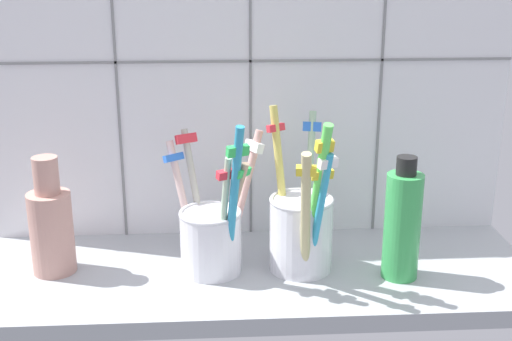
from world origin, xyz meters
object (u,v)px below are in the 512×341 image
(toothbrush_cup_right, at_px, (302,227))
(ceramic_vase, at_px, (51,226))
(toothbrush_cup_left, at_px, (212,233))
(soap_bottle, at_px, (402,224))

(toothbrush_cup_right, distance_m, ceramic_vase, 0.28)
(toothbrush_cup_left, xyz_separation_m, toothbrush_cup_right, (0.10, -0.00, 0.01))
(toothbrush_cup_left, height_order, ceramic_vase, toothbrush_cup_left)
(toothbrush_cup_left, relative_size, soap_bottle, 1.30)
(toothbrush_cup_left, bearing_deg, soap_bottle, -7.02)
(ceramic_vase, height_order, soap_bottle, soap_bottle)
(toothbrush_cup_right, bearing_deg, ceramic_vase, 177.03)
(toothbrush_cup_left, relative_size, toothbrush_cup_right, 0.98)
(toothbrush_cup_left, xyz_separation_m, soap_bottle, (0.21, -0.03, 0.02))
(ceramic_vase, relative_size, soap_bottle, 0.97)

